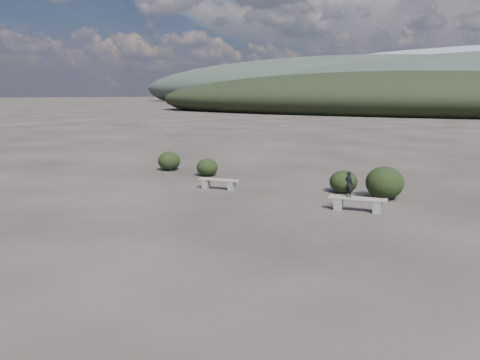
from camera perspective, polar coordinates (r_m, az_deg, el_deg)
The scene contains 8 objects.
ground at distance 13.08m, azimuth -8.32°, elevation -7.09°, with size 1200.00×1200.00×0.00m, color black.
bench_left at distance 19.50m, azimuth -2.61°, elevation -0.39°, with size 1.77×0.75×0.43m.
bench_right at distance 16.29m, azimuth 14.14°, elevation -2.74°, with size 1.97×0.83×0.48m.
seated_person at distance 16.20m, azimuth 13.14°, elevation -0.49°, with size 0.32×0.21×0.89m, color black.
shrub_a at distance 22.74m, azimuth -4.01°, elevation 1.55°, with size 1.04×1.04×0.85m, color black.
shrub_c at distance 19.26m, azimuth 12.50°, elevation -0.20°, with size 1.12×1.12×0.90m, color black.
shrub_d at distance 18.48m, azimuth 17.22°, elevation -0.32°, with size 1.42×1.42×1.24m, color black.
shrub_f at distance 24.70m, azimuth -8.64°, elevation 2.32°, with size 1.16×1.16×0.98m, color black.
Camera 1 is at (8.38, -9.26, 3.90)m, focal length 35.00 mm.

